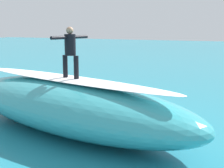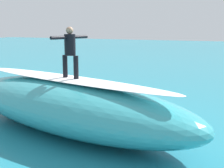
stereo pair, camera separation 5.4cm
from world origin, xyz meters
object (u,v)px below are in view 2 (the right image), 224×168
(surfer_paddling, at_px, (143,104))
(surfer_riding, at_px, (70,49))
(buoy_marker, at_px, (12,95))
(surfboard_riding, at_px, (71,79))
(surfboard_paddling, at_px, (144,108))

(surfer_paddling, bearing_deg, surfer_riding, -51.32)
(surfer_riding, relative_size, surfer_paddling, 1.09)
(surfer_paddling, height_order, buoy_marker, buoy_marker)
(surfer_riding, bearing_deg, buoy_marker, -13.24)
(surfboard_riding, xyz_separation_m, surfboard_paddling, (-1.21, -3.41, -1.62))
(surfboard_paddling, xyz_separation_m, surfer_paddling, (0.07, -0.10, 0.16))
(buoy_marker, bearing_deg, surfer_riding, 153.99)
(surfer_paddling, relative_size, buoy_marker, 1.51)
(surfer_paddling, bearing_deg, surfboard_paddling, -0.00)
(surfboard_riding, bearing_deg, surfboard_paddling, -96.80)
(surfer_riding, bearing_deg, surfboard_paddling, -96.80)
(surfboard_paddling, relative_size, buoy_marker, 2.34)
(surfboard_riding, xyz_separation_m, surfer_riding, (0.00, -0.00, 0.95))
(buoy_marker, bearing_deg, surfboard_riding, 153.99)
(surfer_paddling, xyz_separation_m, buoy_marker, (5.71, 1.29, 0.09))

